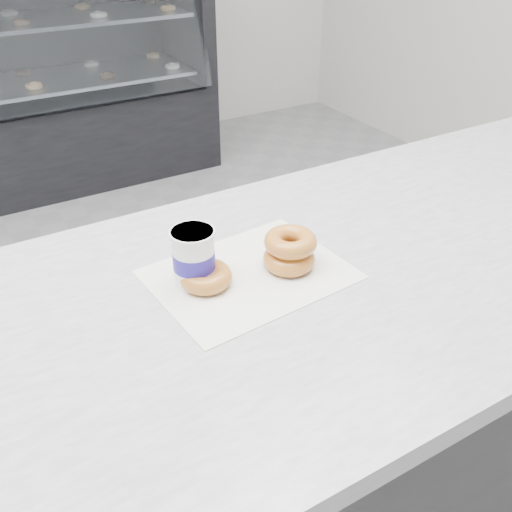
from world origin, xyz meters
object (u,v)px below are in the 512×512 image
(counter, at_px, (226,476))
(donut_single, at_px, (206,276))
(coffee_cup, at_px, (194,257))
(donut_stack, at_px, (290,250))

(counter, height_order, donut_single, donut_single)
(counter, relative_size, coffee_cup, 29.47)
(donut_single, relative_size, donut_stack, 0.77)
(donut_stack, bearing_deg, counter, -166.97)
(donut_stack, relative_size, coffee_cup, 1.17)
(donut_single, bearing_deg, counter, -97.31)
(donut_single, height_order, coffee_cup, coffee_cup)
(counter, height_order, donut_stack, donut_stack)
(counter, bearing_deg, donut_single, 82.69)
(donut_single, relative_size, coffee_cup, 0.90)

